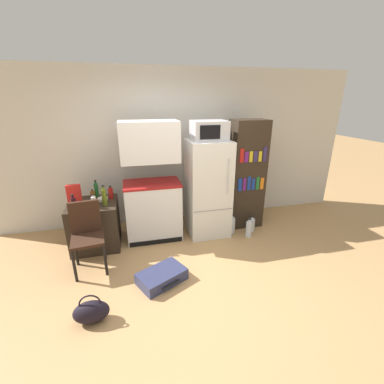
# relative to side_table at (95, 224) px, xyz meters

# --- Properties ---
(ground_plane) EXTENTS (24.00, 24.00, 0.00)m
(ground_plane) POSITION_rel_side_table_xyz_m (1.28, -1.26, -0.35)
(ground_plane) COLOR tan
(wall_back) EXTENTS (6.40, 0.10, 2.66)m
(wall_back) POSITION_rel_side_table_xyz_m (1.48, 0.74, 0.97)
(wall_back) COLOR beige
(wall_back) RESTS_ON ground_plane
(side_table) EXTENTS (0.70, 0.68, 0.71)m
(side_table) POSITION_rel_side_table_xyz_m (0.00, 0.00, 0.00)
(side_table) COLOR #2D2319
(side_table) RESTS_ON ground_plane
(kitchen_hutch) EXTENTS (0.87, 0.56, 1.86)m
(kitchen_hutch) POSITION_rel_side_table_xyz_m (0.89, 0.07, 0.50)
(kitchen_hutch) COLOR white
(kitchen_hutch) RESTS_ON ground_plane
(refrigerator) EXTENTS (0.65, 0.66, 1.56)m
(refrigerator) POSITION_rel_side_table_xyz_m (1.79, 0.02, 0.43)
(refrigerator) COLOR silver
(refrigerator) RESTS_ON ground_plane
(microwave) EXTENTS (0.52, 0.42, 0.29)m
(microwave) POSITION_rel_side_table_xyz_m (1.79, 0.02, 1.35)
(microwave) COLOR #B7B7BC
(microwave) RESTS_ON refrigerator
(bookshelf) EXTENTS (0.57, 0.40, 1.85)m
(bookshelf) POSITION_rel_side_table_xyz_m (2.52, 0.14, 0.57)
(bookshelf) COLOR #2D2319
(bookshelf) RESTS_ON ground_plane
(bottle_milk_white) EXTENTS (0.06, 0.06, 0.21)m
(bottle_milk_white) POSITION_rel_side_table_xyz_m (0.06, -0.20, 0.44)
(bottle_milk_white) COLOR white
(bottle_milk_white) RESTS_ON side_table
(bottle_green_tall) EXTENTS (0.06, 0.06, 0.26)m
(bottle_green_tall) POSITION_rel_side_table_xyz_m (0.04, 0.28, 0.47)
(bottle_green_tall) COLOR #1E6028
(bottle_green_tall) RESTS_ON side_table
(bottle_ketchup_red) EXTENTS (0.07, 0.07, 0.20)m
(bottle_ketchup_red) POSITION_rel_side_table_xyz_m (0.27, 0.13, 0.44)
(bottle_ketchup_red) COLOR #AD1914
(bottle_ketchup_red) RESTS_ON side_table
(bottle_olive_oil) EXTENTS (0.07, 0.07, 0.31)m
(bottle_olive_oil) POSITION_rel_side_table_xyz_m (0.19, -0.13, 0.48)
(bottle_olive_oil) COLOR #566619
(bottle_olive_oil) RESTS_ON side_table
(bottle_amber_beer) EXTENTS (0.07, 0.07, 0.15)m
(bottle_amber_beer) POSITION_rel_side_table_xyz_m (-0.00, 0.17, 0.42)
(bottle_amber_beer) COLOR brown
(bottle_amber_beer) RESTS_ON side_table
(bottle_wine_dark) EXTENTS (0.07, 0.07, 0.24)m
(bottle_wine_dark) POSITION_rel_side_table_xyz_m (-0.20, -0.24, 0.46)
(bottle_wine_dark) COLOR black
(bottle_wine_dark) RESTS_ON side_table
(bowl) EXTENTS (0.15, 0.15, 0.04)m
(bowl) POSITION_rel_side_table_xyz_m (0.14, 0.07, 0.38)
(bowl) COLOR silver
(bowl) RESTS_ON side_table
(cereal_box) EXTENTS (0.19, 0.07, 0.30)m
(cereal_box) POSITION_rel_side_table_xyz_m (-0.22, -0.01, 0.50)
(cereal_box) COLOR red
(cereal_box) RESTS_ON side_table
(chair) EXTENTS (0.45, 0.45, 0.92)m
(chair) POSITION_rel_side_table_xyz_m (-0.02, -0.55, 0.19)
(chair) COLOR black
(chair) RESTS_ON ground_plane
(suitcase_large_flat) EXTENTS (0.67, 0.58, 0.15)m
(suitcase_large_flat) POSITION_rel_side_table_xyz_m (0.87, -1.10, -0.28)
(suitcase_large_flat) COLOR navy
(suitcase_large_flat) RESTS_ON ground_plane
(handbag) EXTENTS (0.36, 0.20, 0.33)m
(handbag) POSITION_rel_side_table_xyz_m (0.09, -1.54, -0.23)
(handbag) COLOR black
(handbag) RESTS_ON ground_plane
(water_bottle_front) EXTENTS (0.09, 0.09, 0.34)m
(water_bottle_front) POSITION_rel_side_table_xyz_m (2.19, -0.13, -0.21)
(water_bottle_front) COLOR silver
(water_bottle_front) RESTS_ON ground_plane
(water_bottle_middle) EXTENTS (0.10, 0.10, 0.34)m
(water_bottle_middle) POSITION_rel_side_table_xyz_m (2.41, -0.32, -0.21)
(water_bottle_middle) COLOR silver
(water_bottle_middle) RESTS_ON ground_plane
(water_bottle_back) EXTENTS (0.10, 0.10, 0.28)m
(water_bottle_back) POSITION_rel_side_table_xyz_m (2.55, -0.15, -0.23)
(water_bottle_back) COLOR silver
(water_bottle_back) RESTS_ON ground_plane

